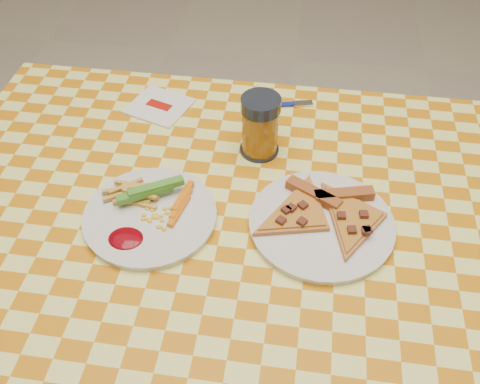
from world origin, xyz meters
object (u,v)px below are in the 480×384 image
table (251,244)px  drink_glass (260,126)px  plate_right (321,225)px  plate_left (150,217)px

table → drink_glass: 0.24m
table → plate_right: bearing=0.2°
table → plate_right: (0.13, 0.00, 0.08)m
plate_right → drink_glass: size_ratio=1.97×
plate_right → drink_glass: 0.24m
plate_right → drink_glass: (-0.14, 0.19, 0.06)m
table → drink_glass: (-0.01, 0.19, 0.14)m
plate_right → plate_left: bearing=-175.1°
table → drink_glass: bearing=92.6°
plate_right → drink_glass: bearing=125.3°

